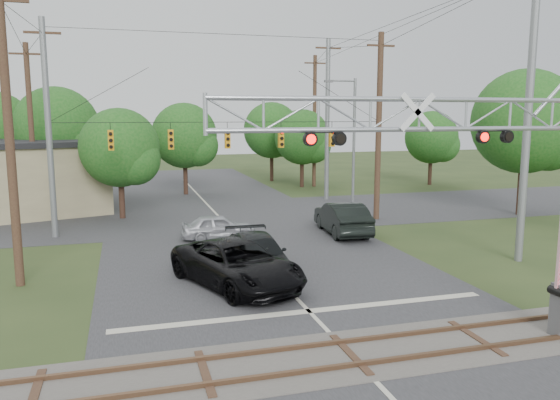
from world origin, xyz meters
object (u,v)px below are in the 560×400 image
object	(u,v)px
pickup_black	(237,264)
streetlight	(352,135)
crossing_gantry	(488,177)
traffic_signal_span	(243,130)
sedan_silver	(219,227)
car_dark	(257,255)

from	to	relation	value
pickup_black	streetlight	world-z (taller)	streetlight
crossing_gantry	traffic_signal_span	size ratio (longest dim) A/B	0.60
crossing_gantry	pickup_black	world-z (taller)	crossing_gantry
pickup_black	sedan_silver	xyz separation A→B (m)	(0.68, 8.18, -0.21)
sedan_silver	crossing_gantry	bearing A→B (deg)	-161.84
crossing_gantry	pickup_black	xyz separation A→B (m)	(-5.55, 7.31, -3.99)
traffic_signal_span	crossing_gantry	bearing A→B (deg)	-81.13
pickup_black	sedan_silver	bearing A→B (deg)	64.05
streetlight	sedan_silver	bearing A→B (deg)	-142.29
pickup_black	car_dark	bearing A→B (deg)	30.59
streetlight	car_dark	bearing A→B (deg)	-125.03
traffic_signal_span	sedan_silver	size ratio (longest dim) A/B	4.93
crossing_gantry	car_dark	bearing A→B (deg)	116.50
crossing_gantry	streetlight	world-z (taller)	streetlight
traffic_signal_span	pickup_black	world-z (taller)	traffic_signal_span
traffic_signal_span	car_dark	size ratio (longest dim) A/B	3.56
traffic_signal_span	streetlight	world-z (taller)	traffic_signal_span
car_dark	crossing_gantry	bearing A→B (deg)	-62.33
crossing_gantry	pickup_black	size ratio (longest dim) A/B	1.86
sedan_silver	pickup_black	bearing A→B (deg)	175.96
crossing_gantry	car_dark	distance (m)	10.63
sedan_silver	streetlight	distance (m)	14.99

